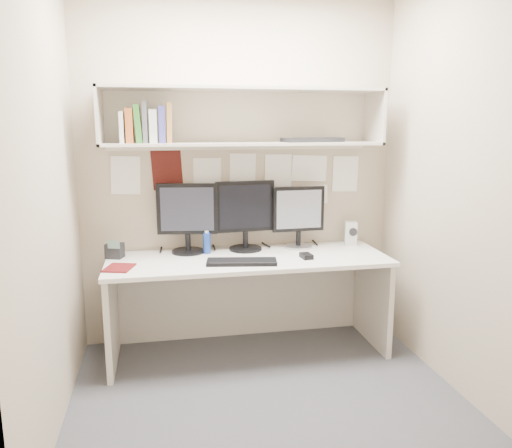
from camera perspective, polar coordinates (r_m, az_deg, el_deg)
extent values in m
cube|color=#414045|center=(3.28, 1.28, -19.12)|extent=(2.40, 2.00, 0.01)
cube|color=tan|center=(3.84, -1.84, 5.82)|extent=(2.40, 0.02, 2.60)
cube|color=tan|center=(1.91, 7.88, 0.34)|extent=(2.40, 0.02, 2.60)
cube|color=tan|center=(2.85, -22.88, 3.13)|extent=(0.02, 2.00, 2.60)
cube|color=tan|center=(3.33, 22.05, 4.21)|extent=(0.02, 2.00, 2.60)
cube|color=silver|center=(3.59, -0.86, -4.04)|extent=(2.00, 0.70, 0.03)
cube|color=beige|center=(4.01, -1.69, -7.87)|extent=(1.96, 0.02, 0.70)
cube|color=beige|center=(3.63, -1.36, 9.16)|extent=(2.00, 0.38, 0.02)
cube|color=beige|center=(3.64, -1.39, 15.15)|extent=(2.00, 0.38, 0.02)
cube|color=beige|center=(3.81, -1.85, 12.10)|extent=(2.00, 0.02, 0.40)
cube|color=beige|center=(3.60, -17.46, 11.67)|extent=(0.02, 0.38, 0.40)
cube|color=beige|center=(3.92, 13.35, 11.79)|extent=(0.02, 0.38, 0.40)
cylinder|color=black|center=(3.75, -7.76, -3.11)|extent=(0.24, 0.24, 0.02)
cylinder|color=black|center=(3.73, -7.78, -2.08)|extent=(0.04, 0.04, 0.12)
cube|color=black|center=(3.70, -7.90, 1.72)|extent=(0.44, 0.10, 0.38)
cube|color=black|center=(3.68, -7.88, 1.67)|extent=(0.38, 0.06, 0.32)
cylinder|color=black|center=(3.80, -1.21, -2.83)|extent=(0.25, 0.25, 0.02)
cylinder|color=black|center=(3.78, -1.21, -1.79)|extent=(0.04, 0.04, 0.12)
cube|color=black|center=(3.74, -1.26, 2.02)|extent=(0.45, 0.08, 0.38)
cube|color=black|center=(3.72, -1.21, 1.98)|extent=(0.39, 0.04, 0.33)
cylinder|color=#A5A5AA|center=(3.89, 4.85, -2.55)|extent=(0.22, 0.22, 0.02)
cylinder|color=black|center=(3.87, 4.87, -1.63)|extent=(0.04, 0.04, 0.11)
cube|color=black|center=(3.84, 4.87, 1.72)|extent=(0.41, 0.05, 0.34)
cube|color=#A2A2A7|center=(3.82, 4.96, 1.67)|extent=(0.35, 0.02, 0.29)
cube|color=black|center=(3.42, -1.65, -4.34)|extent=(0.50, 0.25, 0.02)
cube|color=black|center=(3.57, 5.78, -3.65)|extent=(0.08, 0.12, 0.03)
cube|color=beige|center=(4.02, 10.78, -1.02)|extent=(0.11, 0.11, 0.18)
cylinder|color=black|center=(3.98, 11.04, -0.90)|extent=(0.06, 0.02, 0.06)
cylinder|color=navy|center=(3.69, -5.64, -2.19)|extent=(0.05, 0.05, 0.15)
cylinder|color=white|center=(3.68, -5.66, -0.95)|extent=(0.03, 0.03, 0.02)
cube|color=#5A0F11|center=(3.42, -15.39, -4.85)|extent=(0.22, 0.25, 0.01)
cube|color=black|center=(3.70, -15.85, -2.95)|extent=(0.14, 0.13, 0.10)
cube|color=#4C6659|center=(3.63, -15.96, -2.28)|extent=(0.08, 0.04, 0.06)
cube|color=silver|center=(3.54, -15.06, 10.60)|extent=(0.03, 0.17, 0.21)
cube|color=#A14B1D|center=(3.54, -14.25, 10.82)|extent=(0.05, 0.17, 0.23)
cube|color=#296421|center=(3.54, -13.34, 11.05)|extent=(0.04, 0.17, 0.26)
cube|color=#454649|center=(3.54, -12.57, 11.26)|extent=(0.03, 0.17, 0.28)
cube|color=#B7B8B2|center=(3.54, -11.68, 10.87)|extent=(0.05, 0.17, 0.22)
cube|color=navy|center=(3.54, -10.72, 11.09)|extent=(0.04, 0.17, 0.25)
cube|color=olive|center=(3.54, -9.91, 11.30)|extent=(0.03, 0.17, 0.27)
cube|color=black|center=(3.71, 6.48, 9.54)|extent=(0.47, 0.26, 0.03)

